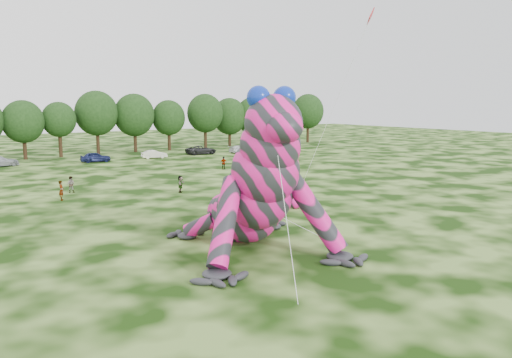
{
  "coord_description": "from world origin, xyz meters",
  "views": [
    {
      "loc": [
        -18.7,
        -24.87,
        8.75
      ],
      "look_at": [
        -1.28,
        0.02,
        4.0
      ],
      "focal_mm": 35.0,
      "sensor_mm": 36.0,
      "label": 1
    }
  ],
  "objects": [
    {
      "name": "tree_17",
      "position": [
        51.95,
        56.66,
        5.15
      ],
      "size": [
        6.98,
        6.28,
        10.3
      ],
      "primitive_type": null,
      "color": "black",
      "rests_on": "ground"
    },
    {
      "name": "spectator_3",
      "position": [
        14.6,
        30.06,
        0.83
      ],
      "size": [
        1.01,
        0.5,
        1.66
      ],
      "primitive_type": "imported",
      "rotation": [
        0.0,
        0.0,
        6.18
      ],
      "color": "gray",
      "rests_on": "ground"
    },
    {
      "name": "ground",
      "position": [
        0.0,
        0.0,
        0.0
      ],
      "size": [
        240.0,
        240.0,
        0.0
      ],
      "primitive_type": "plane",
      "color": "#16330A",
      "rests_on": "ground"
    },
    {
      "name": "tree_8",
      "position": [
        -4.22,
        56.99,
        4.47
      ],
      "size": [
        6.14,
        5.53,
        8.94
      ],
      "primitive_type": null,
      "color": "black",
      "rests_on": "ground"
    },
    {
      "name": "spectator_5",
      "position": [
        2.59,
        18.31,
        0.82
      ],
      "size": [
        1.34,
        1.48,
        1.64
      ],
      "primitive_type": "imported",
      "rotation": [
        0.0,
        0.0,
        0.88
      ],
      "color": "gray",
      "rests_on": "ground"
    },
    {
      "name": "car_7",
      "position": [
        27.94,
        46.4,
        0.64
      ],
      "size": [
        4.66,
        2.5,
        1.28
      ],
      "primitive_type": "imported",
      "rotation": [
        0.0,
        0.0,
        1.74
      ],
      "color": "silver",
      "rests_on": "ground"
    },
    {
      "name": "tree_15",
      "position": [
        38.47,
        57.77,
        4.82
      ],
      "size": [
        7.17,
        6.45,
        9.63
      ],
      "primitive_type": null,
      "color": "black",
      "rests_on": "ground"
    },
    {
      "name": "tree_9",
      "position": [
        1.06,
        57.35,
        4.34
      ],
      "size": [
        5.27,
        4.74,
        8.68
      ],
      "primitive_type": null,
      "color": "black",
      "rests_on": "ground"
    },
    {
      "name": "spectator_0",
      "position": [
        -7.87,
        20.84,
        0.89
      ],
      "size": [
        0.6,
        0.75,
        1.78
      ],
      "primitive_type": "imported",
      "rotation": [
        0.0,
        0.0,
        1.26
      ],
      "color": "gray",
      "rests_on": "ground"
    },
    {
      "name": "car_6",
      "position": [
        21.22,
        48.07,
        0.72
      ],
      "size": [
        5.22,
        2.48,
        1.44
      ],
      "primitive_type": "imported",
      "rotation": [
        0.0,
        0.0,
        1.55
      ],
      "color": "black",
      "rests_on": "ground"
    },
    {
      "name": "tree_14",
      "position": [
        33.46,
        58.72,
        4.7
      ],
      "size": [
        6.82,
        6.14,
        9.4
      ],
      "primitive_type": null,
      "color": "black",
      "rests_on": "ground"
    },
    {
      "name": "tree_11",
      "position": [
        13.79,
        58.2,
        5.03
      ],
      "size": [
        7.01,
        6.31,
        10.07
      ],
      "primitive_type": null,
      "color": "black",
      "rests_on": "ground"
    },
    {
      "name": "flying_kite",
      "position": [
        11.07,
        2.98,
        14.1
      ],
      "size": [
        4.08,
        5.5,
        16.34
      ],
      "color": "red",
      "rests_on": "ground"
    },
    {
      "name": "tree_13",
      "position": [
        27.13,
        57.13,
        5.06
      ],
      "size": [
        6.83,
        6.15,
        10.13
      ],
      "primitive_type": null,
      "color": "black",
      "rests_on": "ground"
    },
    {
      "name": "car_5",
      "position": [
        12.39,
        47.02,
        0.64
      ],
      "size": [
        4.04,
        1.91,
        1.28
      ],
      "primitive_type": "imported",
      "rotation": [
        0.0,
        0.0,
        1.42
      ],
      "color": "silver",
      "rests_on": "ground"
    },
    {
      "name": "inflatable_gecko",
      "position": [
        -1.82,
        1.02,
        4.8
      ],
      "size": [
        19.65,
        22.02,
        9.59
      ],
      "primitive_type": null,
      "rotation": [
        0.0,
        0.0,
        -0.2
      ],
      "color": "#EB1687",
      "rests_on": "ground"
    },
    {
      "name": "tree_12",
      "position": [
        20.01,
        57.74,
        4.49
      ],
      "size": [
        5.99,
        5.39,
        8.97
      ],
      "primitive_type": null,
      "color": "black",
      "rests_on": "ground"
    },
    {
      "name": "tree_10",
      "position": [
        7.4,
        58.58,
        5.25
      ],
      "size": [
        7.09,
        6.38,
        10.5
      ],
      "primitive_type": null,
      "color": "black",
      "rests_on": "ground"
    },
    {
      "name": "tree_16",
      "position": [
        45.45,
        59.37,
        4.69
      ],
      "size": [
        6.26,
        5.63,
        9.37
      ],
      "primitive_type": null,
      "color": "black",
      "rests_on": "ground"
    },
    {
      "name": "car_4",
      "position": [
        3.45,
        47.45,
        0.73
      ],
      "size": [
        4.46,
        2.3,
        1.45
      ],
      "primitive_type": "imported",
      "rotation": [
        0.0,
        0.0,
        1.43
      ],
      "color": "#161D49",
      "rests_on": "ground"
    },
    {
      "name": "spectator_1",
      "position": [
        -6.15,
        24.3,
        0.8
      ],
      "size": [
        0.98,
        0.92,
        1.6
      ],
      "primitive_type": "imported",
      "rotation": [
        0.0,
        0.0,
        2.6
      ],
      "color": "gray",
      "rests_on": "ground"
    }
  ]
}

